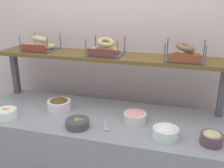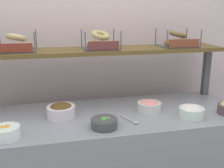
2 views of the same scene
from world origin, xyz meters
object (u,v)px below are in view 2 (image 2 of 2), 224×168
(bowl_lox_spread, at_px, (149,105))
(bagel_basket_sesame, at_px, (100,42))
(bowl_cream_cheese, at_px, (191,111))
(bagel_basket_plain, at_px, (16,45))
(bowl_fruit_salad, at_px, (6,132))
(bowl_veggie_mix, at_px, (104,123))
(bowl_chocolate_spread, at_px, (61,110))
(serving_spoon_near_plate, at_px, (132,121))
(bagel_basket_cinnamon_raisin, at_px, (177,41))

(bowl_lox_spread, height_order, bagel_basket_sesame, bagel_basket_sesame)
(bowl_cream_cheese, xyz_separation_m, bagel_basket_plain, (-1.16, 0.45, 0.43))
(bowl_fruit_salad, distance_m, bowl_veggie_mix, 0.58)
(bagel_basket_plain, bearing_deg, bagel_basket_sesame, -1.46)
(bowl_chocolate_spread, relative_size, bagel_basket_sesame, 0.69)
(bowl_cream_cheese, height_order, bowl_chocolate_spread, bowl_chocolate_spread)
(bowl_fruit_salad, distance_m, bowl_chocolate_spread, 0.40)
(bowl_fruit_salad, distance_m, bowl_lox_spread, 0.98)
(bowl_fruit_salad, xyz_separation_m, bowl_lox_spread, (0.96, 0.23, 0.00))
(bowl_lox_spread, xyz_separation_m, bagel_basket_sesame, (-0.31, 0.26, 0.44))
(bowl_chocolate_spread, distance_m, bagel_basket_sesame, 0.59)
(bowl_veggie_mix, relative_size, serving_spoon_near_plate, 1.04)
(bowl_lox_spread, bearing_deg, bagel_basket_sesame, 140.27)
(bowl_chocolate_spread, bearing_deg, bagel_basket_sesame, 37.18)
(bowl_fruit_salad, bearing_deg, bagel_basket_cinnamon_raisin, 20.56)
(bowl_cream_cheese, distance_m, serving_spoon_near_plate, 0.42)
(bagel_basket_plain, xyz_separation_m, bagel_basket_sesame, (0.60, -0.02, 0.00))
(bowl_lox_spread, distance_m, serving_spoon_near_plate, 0.25)
(bowl_lox_spread, distance_m, bowl_chocolate_spread, 0.63)
(bowl_fruit_salad, height_order, bagel_basket_cinnamon_raisin, bagel_basket_cinnamon_raisin)
(bowl_veggie_mix, height_order, bagel_basket_plain, bagel_basket_plain)
(bowl_fruit_salad, xyz_separation_m, bagel_basket_cinnamon_raisin, (1.27, 0.48, 0.44))
(bowl_lox_spread, bearing_deg, bowl_veggie_mix, -150.73)
(bowl_lox_spread, xyz_separation_m, bagel_basket_plain, (-0.91, 0.27, 0.44))
(bowl_lox_spread, height_order, serving_spoon_near_plate, bowl_lox_spread)
(serving_spoon_near_plate, bearing_deg, bowl_veggie_mix, -166.70)
(bowl_cream_cheese, relative_size, bagel_basket_plain, 0.60)
(bowl_fruit_salad, distance_m, serving_spoon_near_plate, 0.78)
(bowl_fruit_salad, relative_size, bagel_basket_cinnamon_raisin, 0.54)
(bowl_chocolate_spread, xyz_separation_m, serving_spoon_near_plate, (0.45, -0.18, -0.04))
(bowl_veggie_mix, height_order, bagel_basket_cinnamon_raisin, bagel_basket_cinnamon_raisin)
(bowl_chocolate_spread, distance_m, bagel_basket_plain, 0.57)
(bowl_veggie_mix, height_order, serving_spoon_near_plate, bowl_veggie_mix)
(serving_spoon_near_plate, distance_m, bagel_basket_sesame, 0.65)
(bagel_basket_plain, bearing_deg, bowl_cream_cheese, -21.49)
(bowl_veggie_mix, relative_size, bowl_chocolate_spread, 0.89)
(bowl_veggie_mix, relative_size, bagel_basket_sesame, 0.61)
(bowl_cream_cheese, bearing_deg, bowl_veggie_mix, -177.37)
(bowl_veggie_mix, xyz_separation_m, bowl_lox_spread, (0.38, 0.21, 0.01))
(bowl_cream_cheese, distance_m, bagel_basket_plain, 1.31)
(bowl_lox_spread, relative_size, bowl_chocolate_spread, 0.89)
(serving_spoon_near_plate, bearing_deg, bagel_basket_sesame, 106.98)
(bowl_lox_spread, height_order, bowl_cream_cheese, bowl_cream_cheese)
(bowl_fruit_salad, distance_m, bagel_basket_sesame, 0.92)
(bowl_veggie_mix, relative_size, bagel_basket_plain, 0.60)
(bowl_lox_spread, xyz_separation_m, bowl_chocolate_spread, (-0.63, 0.01, 0.01))
(bowl_lox_spread, xyz_separation_m, bowl_cream_cheese, (0.24, -0.18, 0.00))
(bowl_lox_spread, distance_m, bowl_cream_cheese, 0.30)
(bowl_veggie_mix, height_order, bowl_cream_cheese, bowl_cream_cheese)
(bowl_fruit_salad, xyz_separation_m, bagel_basket_sesame, (0.65, 0.49, 0.44))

